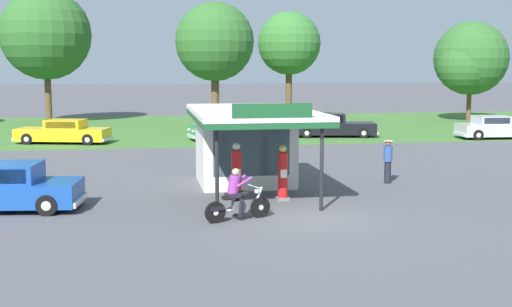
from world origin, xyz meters
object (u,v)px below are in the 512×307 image
Objects in this scene: featured_classic_sedan at (2,189)px; motorcycle_with_rider at (237,199)px; parked_car_back_row_centre at (63,132)px; parked_car_back_row_far_right at (495,128)px; gas_pump_nearside at (237,175)px; parked_car_back_row_left at (233,128)px; bystander_chatting_near_pumps at (388,160)px; gas_pump_offside at (283,175)px; parked_car_second_row_spare at (332,126)px.

motorcycle_with_rider is at bearing -20.41° from featured_classic_sedan.
parked_car_back_row_centre is 26.81m from parked_car_back_row_far_right.
gas_pump_nearside reaches higher than parked_car_back_row_left.
bystander_chatting_near_pumps is at bearing -76.44° from parked_car_back_row_left.
featured_classic_sedan is at bearing -179.78° from gas_pump_offside.
parked_car_back_row_centre is 1.05× the size of parked_car_back_row_left.
bystander_chatting_near_pumps is at bearing -98.91° from parked_car_second_row_spare.
gas_pump_nearside is at bearing -114.90° from parked_car_second_row_spare.
parked_car_second_row_spare is (9.35, 22.08, 0.03)m from motorcycle_with_rider.
gas_pump_offside is 1.11× the size of bystander_chatting_near_pumps.
gas_pump_offside reaches higher than parked_car_back_row_left.
bystander_chatting_near_pumps is (6.34, 2.50, -0.00)m from gas_pump_nearside.
gas_pump_nearside is 0.38× the size of featured_classic_sedan.
motorcycle_with_rider reaches higher than parked_car_second_row_spare.
parked_car_back_row_left is (2.76, 21.59, 0.08)m from motorcycle_with_rider.
parked_car_second_row_spare is (6.59, 0.49, -0.05)m from parked_car_back_row_left.
gas_pump_nearside reaches higher than bystander_chatting_near_pumps.
featured_classic_sedan is at bearing -130.49° from parked_car_second_row_spare.
gas_pump_offside is 0.33× the size of parked_car_back_row_centre.
bystander_chatting_near_pumps is (-12.57, -14.15, 0.26)m from parked_car_back_row_far_right.
gas_pump_offside is 20.72m from parked_car_second_row_spare.
bystander_chatting_near_pumps is at bearing 10.31° from featured_classic_sedan.
bystander_chatting_near_pumps is (3.95, -16.38, 0.19)m from parked_car_back_row_left.
motorcycle_with_rider is at bearing -142.16° from bystander_chatting_near_pumps.
gas_pump_nearside is at bearing -67.10° from parked_car_back_row_centre.
bystander_chatting_near_pumps is at bearing 37.84° from motorcycle_with_rider.
gas_pump_nearside is 1.18× the size of bystander_chatting_near_pumps.
bystander_chatting_near_pumps reaches higher than parked_car_second_row_spare.
gas_pump_nearside is 2.76m from motorcycle_with_rider.
gas_pump_nearside is at bearing -138.65° from parked_car_back_row_far_right.
featured_classic_sedan is at bearing -179.73° from gas_pump_nearside.
featured_classic_sedan reaches higher than parked_car_back_row_far_right.
parked_car_back_row_far_right reaches higher than parked_car_back_row_centre.
gas_pump_offside is 18.89m from parked_car_back_row_left.
bystander_chatting_near_pumps reaches higher than parked_car_back_row_left.
parked_car_second_row_spare is at bearing 81.09° from bystander_chatting_near_pumps.
gas_pump_offside is 9.18m from featured_classic_sedan.
parked_car_back_row_left is 16.85m from bystander_chatting_near_pumps.
parked_car_back_row_left is at bearing 82.77° from gas_pump_nearside.
parked_car_back_row_far_right is at bearing -15.31° from parked_car_second_row_spare.
featured_classic_sedan is (-7.21, 2.68, 0.03)m from motorcycle_with_rider.
motorcycle_with_rider is 0.36× the size of parked_car_second_row_spare.
bystander_chatting_near_pumps reaches higher than parked_car_back_row_far_right.
gas_pump_nearside is 19.02m from parked_car_back_row_left.
motorcycle_with_rider is 8.50m from bystander_chatting_near_pumps.
featured_classic_sedan is 1.05× the size of parked_car_back_row_far_right.
parked_car_back_row_centre is at bearing -178.11° from parked_car_back_row_left.
parked_car_second_row_spare is at bearing 4.23° from parked_car_back_row_left.
gas_pump_nearside reaches higher than parked_car_back_row_far_right.
gas_pump_offside is 3.36m from motorcycle_with_rider.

